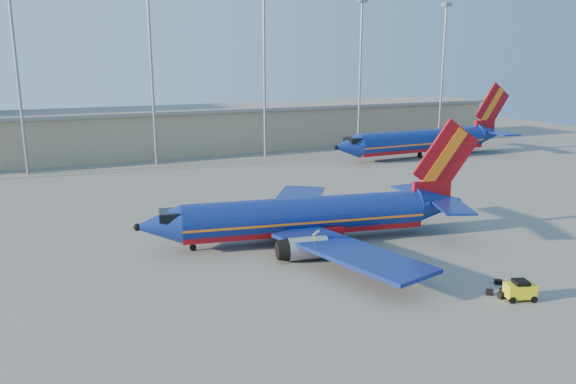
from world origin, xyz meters
The scene contains 7 objects.
ground centered at (0.00, 0.00, 0.00)m, with size 220.00×220.00×0.00m, color slate.
terminal_building centered at (10.00, 58.00, 4.32)m, with size 122.00×16.00×8.50m.
light_mast_row centered at (5.00, 46.00, 17.55)m, with size 101.60×1.60×28.65m.
aircraft_main centered at (0.25, -1.92, 2.50)m, with size 34.26×32.67×11.68m.
aircraft_second centered at (41.48, 33.44, 3.05)m, with size 39.25×15.29×13.29m.
baggage_tug centered at (7.90, -20.81, 0.81)m, with size 2.47×1.96×1.55m.
luggage_pile centered at (7.75, -19.20, 0.24)m, with size 2.87×2.63×0.53m.
Camera 1 is at (-23.91, -48.86, 17.39)m, focal length 35.00 mm.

